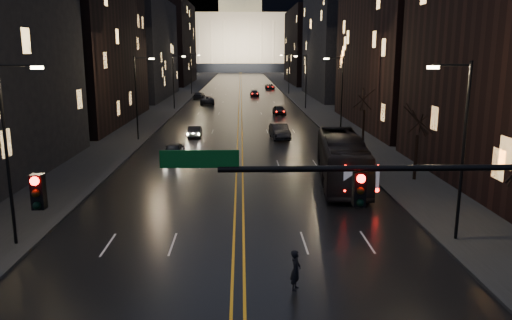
{
  "coord_description": "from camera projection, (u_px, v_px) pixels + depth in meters",
  "views": [
    {
      "loc": [
        0.17,
        -13.54,
        9.4
      ],
      "look_at": [
        0.95,
        12.67,
        3.71
      ],
      "focal_mm": 35.0,
      "sensor_mm": 36.0,
      "label": 1
    }
  ],
  "objects": [
    {
      "name": "road",
      "position": [
        240.0,
        86.0,
        142.2
      ],
      "size": [
        20.0,
        320.0,
        0.02
      ],
      "primitive_type": "cube",
      "color": "black",
      "rests_on": "ground"
    },
    {
      "name": "sidewalk_left",
      "position": [
        191.0,
        86.0,
        141.78
      ],
      "size": [
        8.0,
        320.0,
        0.16
      ],
      "primitive_type": "cube",
      "color": "black",
      "rests_on": "ground"
    },
    {
      "name": "sidewalk_right",
      "position": [
        289.0,
        85.0,
        142.6
      ],
      "size": [
        8.0,
        320.0,
        0.16
      ],
      "primitive_type": "cube",
      "color": "black",
      "rests_on": "ground"
    },
    {
      "name": "center_line",
      "position": [
        240.0,
        86.0,
        142.2
      ],
      "size": [
        0.62,
        320.0,
        0.01
      ],
      "primitive_type": "cube",
      "color": "orange",
      "rests_on": "road"
    },
    {
      "name": "building_left_mid",
      "position": [
        77.0,
        16.0,
        64.39
      ],
      "size": [
        12.0,
        30.0,
        28.0
      ],
      "primitive_type": "cube",
      "color": "black",
      "rests_on": "ground"
    },
    {
      "name": "building_left_far",
      "position": [
        138.0,
        49.0,
        102.35
      ],
      "size": [
        12.0,
        34.0,
        20.0
      ],
      "primitive_type": "cube",
      "color": "black",
      "rests_on": "ground"
    },
    {
      "name": "building_left_dist",
      "position": [
        170.0,
        43.0,
        148.82
      ],
      "size": [
        12.0,
        40.0,
        24.0
      ],
      "primitive_type": "cube",
      "color": "black",
      "rests_on": "ground"
    },
    {
      "name": "building_right_mid",
      "position": [
        341.0,
        34.0,
        102.94
      ],
      "size": [
        12.0,
        34.0,
        26.0
      ],
      "primitive_type": "cube",
      "color": "black",
      "rests_on": "ground"
    },
    {
      "name": "building_right_dist",
      "position": [
        310.0,
        47.0,
        150.25
      ],
      "size": [
        12.0,
        40.0,
        22.0
      ],
      "primitive_type": "cube",
      "color": "black",
      "rests_on": "ground"
    },
    {
      "name": "capitol",
      "position": [
        240.0,
        37.0,
        255.79
      ],
      "size": [
        90.0,
        50.0,
        58.5
      ],
      "color": "black",
      "rests_on": "ground"
    },
    {
      "name": "traffic_signal",
      "position": [
        442.0,
        205.0,
        14.3
      ],
      "size": [
        17.29,
        0.45,
        7.0
      ],
      "color": "black",
      "rests_on": "ground"
    },
    {
      "name": "streetlamp_right_near",
      "position": [
        460.0,
        143.0,
        24.22
      ],
      "size": [
        2.13,
        0.25,
        9.0
      ],
      "color": "black",
      "rests_on": "ground"
    },
    {
      "name": "streetlamp_left_near",
      "position": [
        10.0,
        145.0,
        23.59
      ],
      "size": [
        2.13,
        0.25,
        9.0
      ],
      "color": "black",
      "rests_on": "ground"
    },
    {
      "name": "streetlamp_right_mid",
      "position": [
        340.0,
        93.0,
        53.53
      ],
      "size": [
        2.13,
        0.25,
        9.0
      ],
      "color": "black",
      "rests_on": "ground"
    },
    {
      "name": "streetlamp_left_mid",
      "position": [
        138.0,
        94.0,
        52.9
      ],
      "size": [
        2.13,
        0.25,
        9.0
      ],
      "color": "black",
      "rests_on": "ground"
    },
    {
      "name": "streetlamp_right_far",
      "position": [
        305.0,
        79.0,
        82.83
      ],
      "size": [
        2.13,
        0.25,
        9.0
      ],
      "color": "black",
      "rests_on": "ground"
    },
    {
      "name": "streetlamp_left_far",
      "position": [
        174.0,
        79.0,
        82.2
      ],
      "size": [
        2.13,
        0.25,
        9.0
      ],
      "color": "black",
      "rests_on": "ground"
    },
    {
      "name": "streetlamp_right_dist",
      "position": [
        288.0,
        72.0,
        112.14
      ],
      "size": [
        2.13,
        0.25,
        9.0
      ],
      "color": "black",
      "rests_on": "ground"
    },
    {
      "name": "streetlamp_left_dist",
      "position": [
        192.0,
        72.0,
        111.51
      ],
      "size": [
        2.13,
        0.25,
        9.0
      ],
      "color": "black",
      "rests_on": "ground"
    },
    {
      "name": "tree_right_mid",
      "position": [
        418.0,
        121.0,
        36.13
      ],
      "size": [
        2.4,
        2.4,
        6.65
      ],
      "color": "black",
      "rests_on": "ground"
    },
    {
      "name": "tree_right_far",
      "position": [
        365.0,
        100.0,
        51.76
      ],
      "size": [
        2.4,
        2.4,
        6.65
      ],
      "color": "black",
      "rests_on": "ground"
    },
    {
      "name": "bus",
      "position": [
        342.0,
        159.0,
        36.32
      ],
      "size": [
        4.21,
        12.73,
        3.48
      ],
      "primitive_type": "imported",
      "rotation": [
        0.0,
        0.0,
        -0.1
      ],
      "color": "black",
      "rests_on": "ground"
    },
    {
      "name": "oncoming_car_a",
      "position": [
        174.0,
        149.0,
        45.44
      ],
      "size": [
        1.74,
        4.2,
        1.42
      ],
      "primitive_type": "imported",
      "rotation": [
        0.0,
        0.0,
        3.16
      ],
      "color": "black",
      "rests_on": "ground"
    },
    {
      "name": "oncoming_car_b",
      "position": [
        195.0,
        131.0,
        56.07
      ],
      "size": [
        1.5,
        4.05,
        1.32
      ],
      "primitive_type": "imported",
      "rotation": [
        0.0,
        0.0,
        3.17
      ],
      "color": "black",
      "rests_on": "ground"
    },
    {
      "name": "oncoming_car_c",
      "position": [
        207.0,
        100.0,
        91.28
      ],
      "size": [
        2.98,
        5.68,
        1.52
      ],
      "primitive_type": "imported",
      "rotation": [
        0.0,
        0.0,
        3.23
      ],
      "color": "black",
      "rests_on": "ground"
    },
    {
      "name": "oncoming_car_d",
      "position": [
        199.0,
        95.0,
        101.94
      ],
      "size": [
        2.2,
        5.06,
        1.45
      ],
      "primitive_type": "imported",
      "rotation": [
        0.0,
        0.0,
        3.11
      ],
      "color": "black",
      "rests_on": "ground"
    },
    {
      "name": "receding_car_a",
      "position": [
        280.0,
        131.0,
        54.98
      ],
      "size": [
        2.21,
        5.19,
        1.66
      ],
      "primitive_type": "imported",
      "rotation": [
        0.0,
        0.0,
        0.09
      ],
      "color": "black",
      "rests_on": "ground"
    },
    {
      "name": "receding_car_b",
      "position": [
        279.0,
        110.0,
        76.02
      ],
      "size": [
        2.03,
        4.35,
        1.44
      ],
      "primitive_type": "imported",
      "rotation": [
        0.0,
        0.0,
        0.08
      ],
      "color": "black",
      "rests_on": "ground"
    },
    {
      "name": "receding_car_c",
      "position": [
        255.0,
        93.0,
        107.82
      ],
      "size": [
        2.01,
        4.5,
        1.28
      ],
      "primitive_type": "imported",
      "rotation": [
        0.0,
        0.0,
        0.05
      ],
      "color": "black",
      "rests_on": "ground"
    },
    {
      "name": "receding_car_d",
      "position": [
        270.0,
        87.0,
        128.44
      ],
      "size": [
        2.4,
        4.93,
        1.35
      ],
      "primitive_type": "imported",
      "rotation": [
        0.0,
        0.0,
        0.03
      ],
      "color": "black",
      "rests_on": "ground"
    },
    {
      "name": "pedestrian_a",
      "position": [
        296.0,
        270.0,
        19.99
      ],
      "size": [
        0.59,
        0.72,
        1.68
      ],
      "primitive_type": "imported",
      "rotation": [
        0.0,
        0.0,
        1.21
      ],
      "color": "black",
      "rests_on": "ground"
    }
  ]
}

